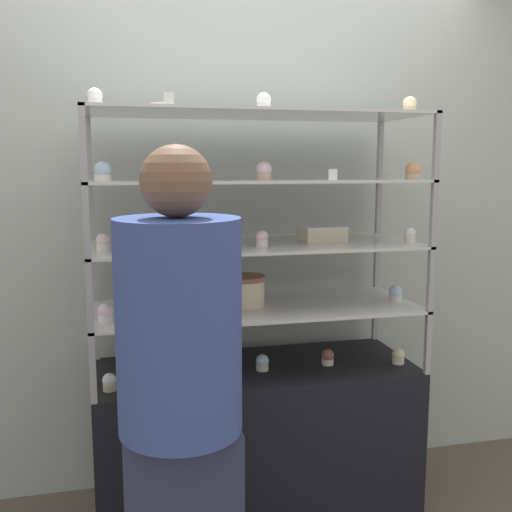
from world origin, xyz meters
name	(u,v)px	position (x,y,z in m)	size (l,w,h in m)	color
back_wall	(236,226)	(0.00, 0.42, 1.30)	(8.00, 0.05, 2.60)	#A8B2AD
display_base	(256,441)	(0.00, 0.00, 0.36)	(1.41, 0.56, 0.71)	black
display_riser_lower	(256,309)	(0.00, 0.00, 0.98)	(1.41, 0.56, 0.28)	#99999E
display_riser_middle	(256,247)	(0.00, 0.00, 1.25)	(1.41, 0.56, 0.28)	#99999E
display_riser_upper	(256,182)	(0.00, 0.00, 1.53)	(1.41, 0.56, 0.28)	#99999E
display_riser_top	(256,116)	(0.00, 0.00, 1.81)	(1.41, 0.56, 0.28)	#99999E
layer_cake_centerpiece	(245,290)	(-0.05, 0.02, 1.06)	(0.18, 0.18, 0.13)	beige
sheet_cake_frosted	(321,233)	(0.31, 0.04, 1.30)	(0.19, 0.18, 0.07)	beige
cupcake_0	(110,382)	(-0.64, -0.15, 0.75)	(0.06, 0.06, 0.07)	#CCB28C
cupcake_1	(188,369)	(-0.31, -0.07, 0.75)	(0.06, 0.06, 0.07)	#CCB28C
cupcake_2	(262,363)	(0.01, -0.06, 0.75)	(0.06, 0.06, 0.07)	beige
cupcake_3	(328,357)	(0.32, -0.05, 0.75)	(0.06, 0.06, 0.07)	white
cupcake_4	(398,356)	(0.63, -0.12, 0.75)	(0.06, 0.06, 0.07)	white
price_tag_0	(160,391)	(-0.44, -0.26, 0.74)	(0.04, 0.00, 0.04)	white
cupcake_5	(106,313)	(-0.64, -0.12, 1.03)	(0.06, 0.06, 0.07)	white
cupcake_6	(395,293)	(0.64, -0.06, 1.03)	(0.06, 0.06, 0.07)	white
price_tag_1	(227,318)	(-0.18, -0.26, 1.01)	(0.04, 0.00, 0.04)	white
cupcake_7	(103,242)	(-0.64, -0.07, 1.30)	(0.05, 0.05, 0.07)	white
cupcake_8	(183,240)	(-0.32, -0.08, 1.30)	(0.05, 0.05, 0.07)	white
cupcake_9	(261,239)	(0.00, -0.11, 1.30)	(0.05, 0.05, 0.07)	white
cupcake_10	(410,235)	(0.65, -0.14, 1.30)	(0.05, 0.05, 0.07)	beige
price_tag_2	(226,248)	(-0.18, -0.26, 1.29)	(0.04, 0.00, 0.04)	white
cupcake_11	(102,172)	(-0.63, -0.14, 1.58)	(0.06, 0.06, 0.07)	white
cupcake_12	(264,171)	(0.01, -0.11, 1.58)	(0.06, 0.06, 0.07)	#CCB28C
cupcake_13	(413,171)	(0.65, -0.15, 1.58)	(0.06, 0.06, 0.07)	#CCB28C
price_tag_3	(333,175)	(0.25, -0.26, 1.57)	(0.04, 0.00, 0.04)	white
cupcake_14	(95,98)	(-0.65, -0.09, 1.86)	(0.06, 0.06, 0.07)	white
cupcake_15	(264,102)	(0.01, -0.09, 1.86)	(0.06, 0.06, 0.07)	white
cupcake_16	(410,105)	(0.65, -0.10, 1.86)	(0.06, 0.06, 0.07)	#CCB28C
price_tag_4	(169,98)	(-0.39, -0.26, 1.84)	(0.04, 0.00, 0.04)	white
donut_glazed	(162,107)	(-0.39, 0.00, 1.84)	(0.11, 0.11, 0.03)	#EFB2BC
customer_figure	(180,394)	(-0.41, -0.70, 0.89)	(0.39, 0.39, 1.67)	#282D47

